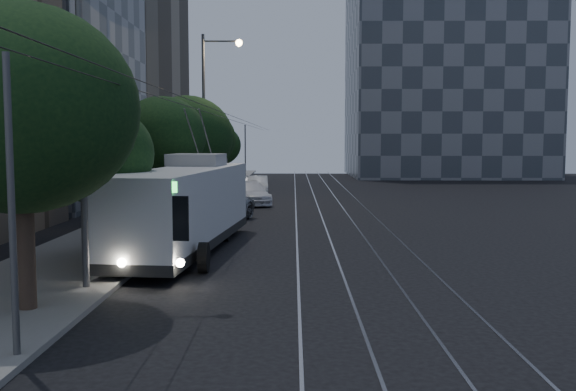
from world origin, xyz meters
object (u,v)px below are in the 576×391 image
(car_white_c, at_px, (258,185))
(car_white_d, at_px, (245,182))
(streetlamp_far, at_px, (210,104))
(pickup_silver, at_px, (209,207))
(trolleybus, at_px, (186,207))
(car_white_b, at_px, (251,193))
(streetlamp_near, at_px, (96,64))
(car_white_a, at_px, (217,202))

(car_white_c, height_order, car_white_d, car_white_c)
(car_white_d, height_order, streetlamp_far, streetlamp_far)
(pickup_silver, bearing_deg, streetlamp_far, 120.06)
(trolleybus, bearing_deg, car_white_b, 91.59)
(trolleybus, xyz_separation_m, streetlamp_near, (-1.33, -6.70, 4.72))
(pickup_silver, relative_size, streetlamp_near, 0.55)
(trolleybus, bearing_deg, car_white_d, 95.82)
(pickup_silver, xyz_separation_m, streetlamp_near, (-1.08, -15.34, 5.62))
(car_white_a, height_order, car_white_d, car_white_a)
(trolleybus, height_order, pickup_silver, trolleybus)
(car_white_b, xyz_separation_m, streetlamp_far, (-2.67, -0.18, 5.94))
(trolleybus, distance_m, car_white_c, 25.92)
(car_white_d, height_order, streetlamp_near, streetlamp_near)
(car_white_b, bearing_deg, car_white_c, 76.58)
(trolleybus, height_order, streetlamp_far, streetlamp_far)
(streetlamp_near, bearing_deg, car_white_b, 83.84)
(streetlamp_near, bearing_deg, car_white_d, 87.93)
(car_white_c, relative_size, streetlamp_far, 0.40)
(streetlamp_far, bearing_deg, pickup_silver, -83.41)
(trolleybus, xyz_separation_m, car_white_c, (1.34, 25.86, -0.99))
(pickup_silver, relative_size, car_white_c, 1.33)
(car_white_c, bearing_deg, car_white_a, -100.78)
(pickup_silver, bearing_deg, car_white_d, 112.76)
(pickup_silver, relative_size, streetlamp_far, 0.53)
(pickup_silver, distance_m, car_white_d, 21.87)
(car_white_b, height_order, car_white_d, car_white_b)
(pickup_silver, xyz_separation_m, car_white_a, (0.00, 3.48, -0.08))
(trolleybus, xyz_separation_m, streetlamp_far, (-1.33, 17.90, 4.97))
(car_white_b, bearing_deg, streetlamp_far, 170.45)
(trolleybus, distance_m, streetlamp_far, 18.62)
(trolleybus, bearing_deg, car_white_a, 97.05)
(car_white_d, bearing_deg, streetlamp_near, -75.20)
(trolleybus, distance_m, car_white_a, 12.16)
(car_white_b, xyz_separation_m, streetlamp_near, (-2.68, -24.78, 5.70))
(pickup_silver, height_order, car_white_c, pickup_silver)
(car_white_c, distance_m, streetlamp_near, 33.17)
(trolleybus, relative_size, car_white_d, 3.27)
(car_white_a, xyz_separation_m, streetlamp_far, (-1.07, 5.78, 5.94))
(car_white_b, relative_size, car_white_c, 1.16)
(car_white_c, xyz_separation_m, streetlamp_far, (-2.67, -7.97, 5.95))
(car_white_c, bearing_deg, streetlamp_far, -112.67)
(trolleybus, bearing_deg, pickup_silver, 97.54)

